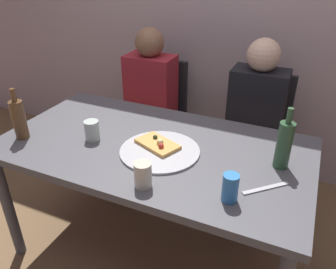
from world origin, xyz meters
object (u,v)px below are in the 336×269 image
(soda_can, at_px, (230,188))
(guest_in_sweater, at_px, (146,102))
(pizza_tray, at_px, (160,151))
(tumbler_far, at_px, (92,130))
(pizza_slice_last, at_px, (158,144))
(dining_table, at_px, (153,157))
(tumbler_near, at_px, (143,175))
(table_knife, at_px, (266,188))
(beer_bottle, at_px, (284,144))
(wine_bottle, at_px, (19,119))
(chair_left, at_px, (155,110))
(chair_right, at_px, (254,129))
(guest_in_beanie, at_px, (252,122))

(soda_can, height_order, guest_in_sweater, guest_in_sweater)
(pizza_tray, distance_m, tumbler_far, 0.39)
(pizza_tray, xyz_separation_m, pizza_slice_last, (-0.03, 0.03, 0.02))
(dining_table, distance_m, tumbler_near, 0.37)
(table_knife, bearing_deg, pizza_slice_last, -54.90)
(beer_bottle, distance_m, guest_in_sweater, 1.23)
(pizza_tray, relative_size, wine_bottle, 1.44)
(pizza_tray, xyz_separation_m, tumbler_near, (0.05, -0.27, 0.05))
(pizza_slice_last, relative_size, chair_left, 0.28)
(pizza_slice_last, relative_size, tumbler_far, 2.37)
(tumbler_near, relative_size, table_knife, 0.52)
(dining_table, height_order, pizza_slice_last, pizza_slice_last)
(tumbler_near, height_order, table_knife, tumbler_near)
(pizza_slice_last, relative_size, table_knife, 1.15)
(chair_left, bearing_deg, beer_bottle, 143.40)
(pizza_slice_last, distance_m, chair_right, 0.96)
(dining_table, distance_m, soda_can, 0.57)
(chair_right, bearing_deg, guest_in_beanie, 90.00)
(chair_left, distance_m, guest_in_beanie, 0.82)
(pizza_slice_last, height_order, tumbler_far, tumbler_far)
(wine_bottle, distance_m, table_knife, 1.28)
(dining_table, height_order, guest_in_sweater, guest_in_sweater)
(tumbler_far, relative_size, chair_right, 0.12)
(table_knife, bearing_deg, soda_can, 3.94)
(dining_table, xyz_separation_m, guest_in_beanie, (0.39, 0.69, -0.03))
(dining_table, xyz_separation_m, pizza_tray, (0.06, -0.05, 0.08))
(wine_bottle, bearing_deg, tumbler_far, 21.52)
(pizza_tray, relative_size, guest_in_sweater, 0.34)
(pizza_tray, distance_m, wine_bottle, 0.76)
(beer_bottle, xyz_separation_m, tumbler_near, (-0.51, -0.39, -0.06))
(wine_bottle, height_order, guest_in_beanie, guest_in_beanie)
(wine_bottle, height_order, chair_right, wine_bottle)
(tumbler_near, distance_m, guest_in_sweater, 1.15)
(table_knife, distance_m, chair_right, 1.02)
(pizza_slice_last, relative_size, wine_bottle, 0.90)
(beer_bottle, height_order, tumbler_near, beer_bottle)
(tumbler_far, bearing_deg, wine_bottle, -158.48)
(chair_left, height_order, guest_in_sweater, guest_in_sweater)
(pizza_slice_last, bearing_deg, tumbler_far, -170.10)
(guest_in_beanie, bearing_deg, chair_right, -90.00)
(guest_in_beanie, bearing_deg, tumbler_far, 47.46)
(guest_in_beanie, bearing_deg, pizza_slice_last, 63.69)
(beer_bottle, xyz_separation_m, chair_left, (-1.04, 0.77, -0.35))
(table_knife, bearing_deg, guest_in_beanie, -118.76)
(dining_table, distance_m, guest_in_beanie, 0.79)
(pizza_tray, distance_m, guest_in_sweater, 0.88)
(table_knife, relative_size, guest_in_beanie, 0.19)
(tumbler_near, bearing_deg, guest_in_sweater, 117.38)
(dining_table, xyz_separation_m, tumbler_far, (-0.32, -0.08, 0.13))
(dining_table, xyz_separation_m, pizza_slice_last, (0.04, -0.02, 0.10))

